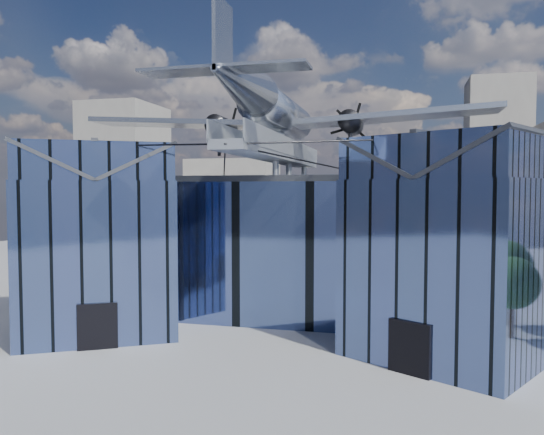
# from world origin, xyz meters

# --- Properties ---
(ground_plane) EXTENTS (120.00, 120.00, 0.00)m
(ground_plane) POSITION_xyz_m (0.00, 0.00, 0.00)
(ground_plane) COLOR gray
(museum) EXTENTS (32.88, 24.50, 17.60)m
(museum) POSITION_xyz_m (0.00, 5.82, 5.54)
(museum) COLOR #475A91
(museum) RESTS_ON ground
(bg_towers) EXTENTS (77.00, 24.50, 26.00)m
(bg_towers) POSITION_xyz_m (1.45, 50.49, 10.01)
(bg_towers) COLOR slate
(bg_towers) RESTS_ON ground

